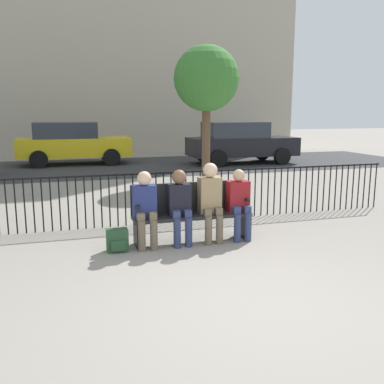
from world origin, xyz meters
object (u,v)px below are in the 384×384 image
(seated_person_2, at_px, (211,198))
(parked_car_1, at_px, (240,142))
(seated_person_1, at_px, (180,203))
(seated_person_3, at_px, (239,201))
(parked_car_0, at_px, (72,143))
(tree_1, at_px, (206,80))
(seated_person_0, at_px, (145,205))
(backpack, at_px, (117,241))
(park_bench, at_px, (191,210))

(seated_person_2, xyz_separation_m, parked_car_1, (4.48, 9.39, 0.14))
(seated_person_1, height_order, seated_person_3, seated_person_1)
(parked_car_0, relative_size, parked_car_1, 1.00)
(tree_1, bearing_deg, seated_person_3, -103.37)
(seated_person_0, relative_size, tree_1, 0.30)
(seated_person_0, height_order, seated_person_3, seated_person_0)
(seated_person_1, height_order, tree_1, tree_1)
(seated_person_2, relative_size, seated_person_3, 1.10)
(seated_person_3, xyz_separation_m, parked_car_0, (-2.31, 10.99, 0.21))
(seated_person_0, relative_size, backpack, 3.49)
(tree_1, bearing_deg, seated_person_2, -107.84)
(seated_person_1, distance_m, seated_person_3, 0.98)
(parked_car_0, height_order, parked_car_1, same)
(tree_1, bearing_deg, seated_person_0, -116.67)
(seated_person_0, xyz_separation_m, parked_car_0, (-0.80, 10.98, 0.19))
(seated_person_2, xyz_separation_m, tree_1, (1.84, 5.70, 2.21))
(seated_person_0, relative_size, seated_person_1, 1.00)
(seated_person_3, bearing_deg, park_bench, 170.03)
(tree_1, bearing_deg, park_bench, -110.84)
(park_bench, height_order, parked_car_1, parked_car_1)
(seated_person_3, bearing_deg, tree_1, 76.63)
(park_bench, bearing_deg, tree_1, 69.16)
(seated_person_1, distance_m, parked_car_1, 10.63)
(parked_car_0, bearing_deg, tree_1, -55.21)
(park_bench, xyz_separation_m, parked_car_1, (4.77, 9.26, 0.35))
(seated_person_1, relative_size, tree_1, 0.30)
(seated_person_0, relative_size, parked_car_1, 0.28)
(seated_person_1, xyz_separation_m, parked_car_0, (-1.33, 10.98, 0.19))
(park_bench, distance_m, tree_1, 6.44)
(park_bench, height_order, seated_person_2, seated_person_2)
(parked_car_0, bearing_deg, seated_person_3, -78.14)
(backpack, bearing_deg, parked_car_1, 57.87)
(seated_person_0, height_order, backpack, seated_person_0)
(seated_person_1, distance_m, tree_1, 6.57)
(seated_person_0, bearing_deg, park_bench, 10.09)
(seated_person_0, xyz_separation_m, seated_person_1, (0.54, 0.00, 0.00))
(parked_car_0, bearing_deg, seated_person_0, -85.85)
(backpack, xyz_separation_m, tree_1, (3.30, 5.78, 2.75))
(parked_car_0, bearing_deg, seated_person_2, -80.54)
(parked_car_1, bearing_deg, parked_car_0, 165.87)
(seated_person_3, relative_size, parked_car_0, 0.27)
(seated_person_2, height_order, parked_car_0, parked_car_0)
(park_bench, height_order, parked_car_0, parked_car_0)
(tree_1, relative_size, parked_car_1, 0.92)
(seated_person_0, height_order, tree_1, tree_1)
(seated_person_0, bearing_deg, parked_car_0, 94.15)
(park_bench, height_order, seated_person_1, seated_person_1)
(seated_person_3, height_order, backpack, seated_person_3)
(seated_person_2, bearing_deg, parked_car_1, 64.50)
(seated_person_2, distance_m, backpack, 1.57)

